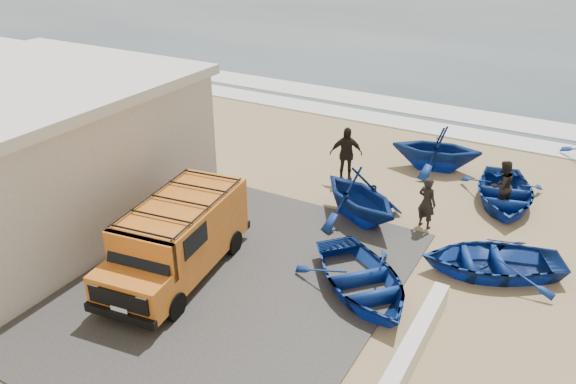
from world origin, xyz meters
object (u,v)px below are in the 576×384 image
at_px(boat_mid_left, 360,195).
at_px(fisherman_front, 427,203).
at_px(parapet, 400,371).
at_px(fisherman_middle, 502,186).
at_px(van, 178,237).
at_px(fisherman_back, 346,154).
at_px(building, 16,152).
at_px(boat_near_left, 362,280).
at_px(boat_mid_right, 504,193).
at_px(boat_near_right, 491,260).
at_px(boat_far_left, 437,148).

relative_size(boat_mid_left, fisherman_front, 1.98).
relative_size(parapet, fisherman_middle, 3.58).
bearing_deg(van, fisherman_front, 40.98).
xyz_separation_m(boat_mid_left, fisherman_back, (-1.59, 2.50, 0.13)).
xyz_separation_m(building, boat_near_left, (10.66, 1.40, -1.77)).
xyz_separation_m(boat_mid_right, fisherman_front, (-1.79, -2.73, 0.43)).
bearing_deg(fisherman_back, boat_mid_right, -20.91).
distance_m(boat_near_left, boat_near_right, 3.63).
height_order(boat_near_right, fisherman_back, fisherman_back).
relative_size(boat_mid_right, fisherman_back, 1.93).
relative_size(building, fisherman_middle, 5.61).
distance_m(van, boat_mid_left, 5.77).
xyz_separation_m(boat_mid_left, fisherman_middle, (3.64, 2.87, -0.02)).
relative_size(boat_mid_left, fisherman_middle, 1.94).
relative_size(parapet, boat_mid_right, 1.58).
height_order(building, fisherman_front, building).
height_order(boat_far_left, fisherman_back, fisherman_back).
xyz_separation_m(van, boat_near_left, (4.50, 1.53, -0.72)).
bearing_deg(boat_near_left, boat_near_right, -3.67).
xyz_separation_m(boat_near_left, fisherman_back, (-3.13, 5.91, 0.59)).
bearing_deg(van, boat_near_left, 11.08).
bearing_deg(fisherman_front, parapet, 121.01).
relative_size(van, fisherman_front, 3.06).
distance_m(boat_near_right, boat_far_left, 6.72).
distance_m(boat_mid_right, boat_far_left, 3.25).
height_order(van, boat_near_left, van).
height_order(boat_near_left, boat_mid_left, boat_mid_left).
relative_size(building, fisherman_back, 4.79).
bearing_deg(boat_mid_right, fisherman_front, -136.82).
xyz_separation_m(boat_near_right, fisherman_front, (-2.24, 1.50, 0.44)).
xyz_separation_m(boat_mid_right, boat_far_left, (-2.76, 1.66, 0.45)).
relative_size(boat_near_right, boat_mid_right, 0.96).
distance_m(boat_near_right, fisherman_front, 2.73).
bearing_deg(boat_far_left, boat_mid_right, 46.76).
height_order(van, boat_mid_right, van).
distance_m(van, fisherman_back, 7.57).
distance_m(parapet, fisherman_front, 6.60).
distance_m(boat_near_left, fisherman_back, 6.71).
relative_size(van, boat_far_left, 1.57).
distance_m(building, van, 6.25).
relative_size(boat_near_left, boat_far_left, 1.18).
bearing_deg(building, fisherman_middle, 31.06).
xyz_separation_m(parapet, fisherman_front, (-1.47, 6.41, 0.54)).
bearing_deg(building, fisherman_front, 26.13).
distance_m(boat_mid_right, fisherman_front, 3.29).
distance_m(van, fisherman_front, 7.39).
distance_m(building, boat_mid_right, 15.29).
height_order(boat_near_left, boat_far_left, boat_far_left).
relative_size(building, boat_near_left, 2.49).
relative_size(building, fisherman_front, 5.75).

